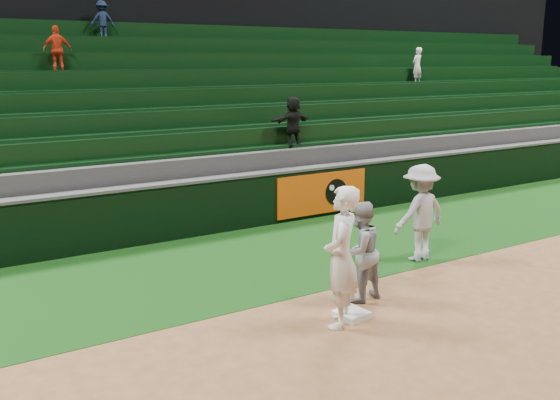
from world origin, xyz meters
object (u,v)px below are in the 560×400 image
object	(u,v)px
first_baseman	(341,257)
base_coach	(420,213)
first_base	(352,314)
baserunner	(360,252)

from	to	relation	value
first_baseman	base_coach	xyz separation A→B (m)	(3.14, 1.61, -0.10)
first_baseman	first_base	bearing A→B (deg)	154.57
first_base	first_baseman	xyz separation A→B (m)	(-0.31, -0.11, 0.99)
first_baseman	base_coach	size ratio (longest dim) A/B	1.11
first_base	base_coach	size ratio (longest dim) A/B	0.24
first_base	base_coach	xyz separation A→B (m)	(2.83, 1.50, 0.89)
first_base	first_baseman	bearing A→B (deg)	-160.66
first_baseman	base_coach	world-z (taller)	first_baseman
first_baseman	baserunner	xyz separation A→B (m)	(0.85, 0.61, -0.22)
baserunner	base_coach	xyz separation A→B (m)	(2.29, 1.00, 0.13)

